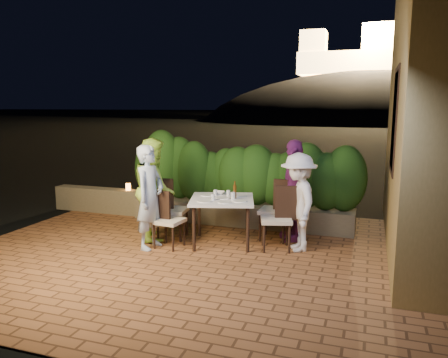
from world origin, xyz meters
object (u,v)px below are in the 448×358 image
at_px(diner_white, 298,202).
at_px(parapet_lamp, 128,187).
at_px(beer_bottle, 235,190).
at_px(chair_right_back, 275,209).
at_px(bowl, 219,193).
at_px(chair_right_front, 276,218).
at_px(dining_table, 222,221).
at_px(diner_green, 154,189).
at_px(diner_purple, 294,190).
at_px(diner_blue, 150,197).
at_px(chair_left_back, 172,209).
at_px(chair_left_front, 169,220).

height_order(diner_white, parapet_lamp, diner_white).
relative_size(beer_bottle, chair_right_back, 0.27).
height_order(beer_bottle, bowl, beer_bottle).
bearing_deg(chair_right_front, diner_white, 177.68).
height_order(dining_table, diner_green, diner_green).
xyz_separation_m(beer_bottle, diner_purple, (0.86, 0.51, -0.05)).
bearing_deg(bowl, diner_blue, -134.64).
bearing_deg(parapet_lamp, beer_bottle, -23.53).
xyz_separation_m(bowl, diner_purple, (1.20, 0.29, 0.07)).
xyz_separation_m(dining_table, chair_left_back, (-0.89, 0.01, 0.13)).
xyz_separation_m(diner_green, diner_white, (2.39, 0.14, -0.09)).
height_order(beer_bottle, diner_blue, diner_blue).
bearing_deg(bowl, chair_left_back, -157.99).
height_order(chair_left_back, diner_white, diner_white).
xyz_separation_m(beer_bottle, diner_white, (1.02, 0.00, -0.13)).
distance_m(dining_table, diner_green, 1.27).
relative_size(bowl, parapet_lamp, 1.38).
relative_size(chair_left_front, chair_left_back, 0.88).
height_order(chair_left_front, diner_green, diner_green).
bearing_deg(chair_left_front, dining_table, 37.66).
relative_size(diner_green, parapet_lamp, 12.11).
bearing_deg(beer_bottle, diner_green, -174.26).
bearing_deg(diner_green, diner_blue, 166.70).
relative_size(diner_green, diner_purple, 1.01).
distance_m(beer_bottle, bowl, 0.43).
distance_m(diner_green, diner_white, 2.39).
bearing_deg(diner_blue, chair_right_front, -69.19).
xyz_separation_m(chair_right_back, diner_white, (0.46, -0.42, 0.24)).
distance_m(chair_left_back, diner_white, 2.11).
bearing_deg(parapet_lamp, bowl, -21.94).
bearing_deg(dining_table, chair_left_front, -148.80).
bearing_deg(chair_right_front, chair_left_back, -16.49).
xyz_separation_m(chair_right_front, diner_blue, (-1.89, -0.55, 0.31)).
bearing_deg(chair_left_front, parapet_lamp, 142.40).
relative_size(chair_left_back, diner_blue, 0.62).
relative_size(dining_table, chair_right_front, 0.99).
relative_size(chair_left_back, diner_white, 0.67).
relative_size(chair_left_back, chair_right_back, 0.99).
xyz_separation_m(bowl, chair_left_front, (-0.57, -0.75, -0.32)).
height_order(bowl, chair_right_front, chair_right_front).
height_order(chair_left_back, diner_purple, diner_purple).
bearing_deg(chair_left_front, diner_green, 145.92).
bearing_deg(chair_left_back, chair_left_front, -78.40).
xyz_separation_m(chair_left_front, chair_right_front, (1.62, 0.44, 0.05)).
height_order(chair_left_front, chair_right_front, chair_right_front).
relative_size(chair_right_front, diner_green, 0.59).
xyz_separation_m(diner_purple, parapet_lamp, (-3.51, 0.64, -0.27)).
relative_size(chair_right_back, diner_purple, 0.61).
bearing_deg(diner_green, parapet_lamp, 11.47).
relative_size(diner_blue, diner_green, 0.96).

